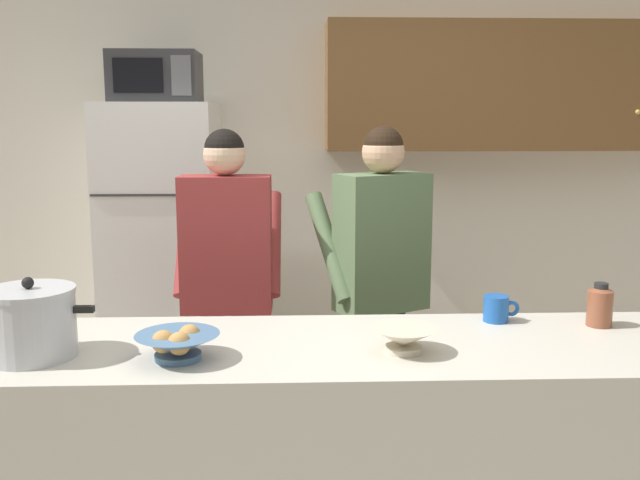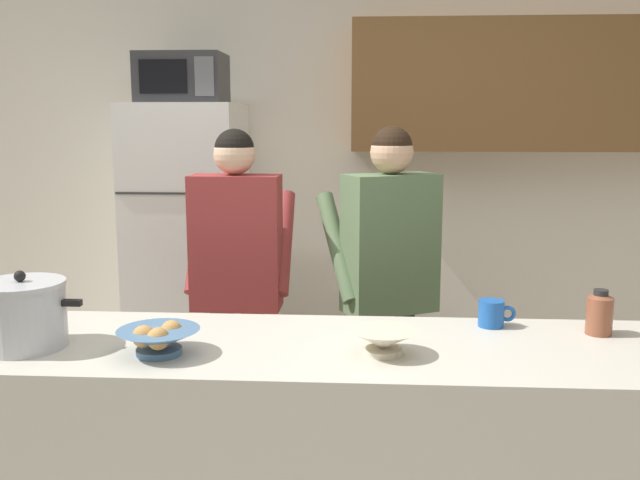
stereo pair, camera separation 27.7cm
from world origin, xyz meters
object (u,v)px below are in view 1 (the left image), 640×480
(cooking_pot, at_px, (31,323))
(empty_bowl, at_px, (404,338))
(bread_bowl, at_px, (178,344))
(bottle_near_edge, at_px, (600,305))
(coffee_mug, at_px, (497,309))
(person_by_sink, at_px, (380,262))
(person_near_pot, at_px, (227,263))
(refrigerator, at_px, (164,254))
(microwave, at_px, (156,77))

(cooking_pot, height_order, empty_bowl, cooking_pot)
(bread_bowl, bearing_deg, bottle_near_edge, 11.86)
(coffee_mug, bearing_deg, person_by_sink, 116.77)
(person_near_pot, relative_size, person_by_sink, 0.99)
(bread_bowl, bearing_deg, coffee_mug, 18.83)
(bread_bowl, distance_m, bottle_near_edge, 1.47)
(empty_bowl, bearing_deg, cooking_pot, 179.96)
(person_near_pot, xyz_separation_m, coffee_mug, (1.04, -0.71, -0.03))
(person_near_pot, xyz_separation_m, bread_bowl, (-0.05, -1.08, -0.03))
(cooking_pot, distance_m, coffee_mug, 1.58)
(bread_bowl, xyz_separation_m, bottle_near_edge, (1.44, 0.30, 0.03))
(refrigerator, bearing_deg, empty_bowl, -60.38)
(microwave, xyz_separation_m, cooking_pot, (-0.05, -1.92, -0.85))
(refrigerator, relative_size, bread_bowl, 6.74)
(microwave, relative_size, person_by_sink, 0.30)
(person_near_pot, distance_m, bottle_near_edge, 1.59)
(coffee_mug, bearing_deg, cooking_pot, -168.03)
(microwave, distance_m, bottle_near_edge, 2.63)
(person_near_pot, relative_size, bottle_near_edge, 10.28)
(person_by_sink, xyz_separation_m, bottle_near_edge, (0.69, -0.74, -0.01))
(bread_bowl, bearing_deg, person_by_sink, 54.41)
(microwave, height_order, empty_bowl, microwave)
(microwave, xyz_separation_m, person_by_sink, (1.15, -0.92, -0.87))
(person_by_sink, xyz_separation_m, coffee_mug, (0.34, -0.67, -0.04))
(bread_bowl, bearing_deg, cooking_pot, 174.38)
(refrigerator, xyz_separation_m, coffee_mug, (1.50, -1.62, 0.10))
(refrigerator, xyz_separation_m, cooking_pot, (-0.05, -1.94, 0.16))
(person_near_pot, height_order, bread_bowl, person_near_pot)
(person_near_pot, distance_m, coffee_mug, 1.26)
(refrigerator, relative_size, empty_bowl, 8.18)
(refrigerator, distance_m, cooking_pot, 1.95)
(person_by_sink, bearing_deg, cooking_pot, -140.18)
(microwave, relative_size, person_near_pot, 0.30)
(person_near_pot, distance_m, person_by_sink, 0.70)
(empty_bowl, bearing_deg, bread_bowl, -176.40)
(person_by_sink, bearing_deg, bottle_near_edge, -47.29)
(refrigerator, xyz_separation_m, person_near_pot, (0.46, -0.90, 0.13))
(empty_bowl, distance_m, bottle_near_edge, 0.78)
(cooking_pot, relative_size, bottle_near_edge, 2.49)
(person_by_sink, relative_size, bottle_near_edge, 10.35)
(person_by_sink, bearing_deg, microwave, 141.50)
(cooking_pot, xyz_separation_m, empty_bowl, (1.15, -0.00, -0.06))
(cooking_pot, xyz_separation_m, bottle_near_edge, (1.89, 0.26, -0.03))
(person_by_sink, distance_m, empty_bowl, 1.00)
(microwave, distance_m, empty_bowl, 2.40)
(refrigerator, distance_m, coffee_mug, 2.20)
(cooking_pot, height_order, bread_bowl, cooking_pot)
(person_by_sink, bearing_deg, coffee_mug, -63.23)
(refrigerator, relative_size, person_near_pot, 1.08)
(empty_bowl, bearing_deg, microwave, 119.90)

